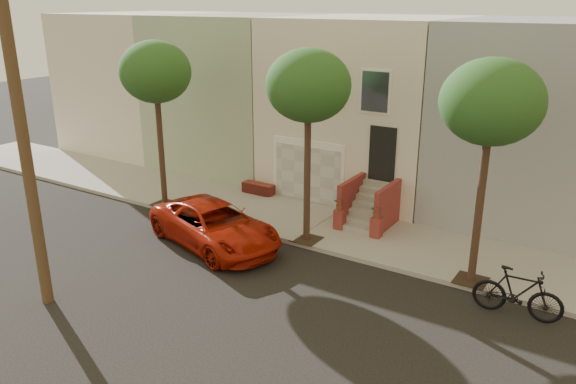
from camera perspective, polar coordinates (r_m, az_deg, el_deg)
The scene contains 9 objects.
ground at distance 16.80m, azimuth -8.01°, elevation -8.99°, with size 90.00×90.00×0.00m, color black.
sidewalk at distance 20.72m, azimuth 1.54°, elevation -3.03°, with size 40.00×3.70×0.15m, color gray.
house_row at distance 24.78m, azimuth 8.66°, elevation 9.01°, with size 33.10×11.70×7.00m.
tree_left at distance 21.65m, azimuth -13.27°, elevation 11.64°, with size 2.70×2.57×6.30m.
tree_mid at distance 17.65m, azimuth 2.05°, elevation 10.57°, with size 2.70×2.57×6.30m.
tree_right at distance 15.65m, azimuth 19.89°, elevation 8.40°, with size 2.70×2.57×6.30m.
utility_pole at distance 8.59m, azimuth 18.53°, elevation 0.14°, with size 23.60×1.22×10.00m.
pickup_truck at distance 18.86m, azimuth -7.42°, elevation -3.35°, with size 2.38×5.16×1.43m, color #A91908.
motorcycle at distance 15.83m, azimuth 22.23°, elevation -9.42°, with size 0.63×2.24×1.35m, color black.
Camera 1 is at (9.83, -11.17, 7.80)m, focal length 35.16 mm.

